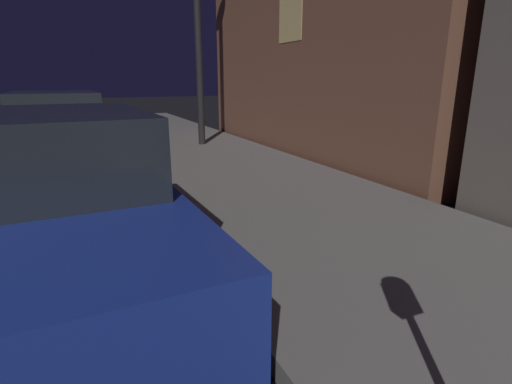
{
  "coord_description": "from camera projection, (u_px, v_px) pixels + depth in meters",
  "views": [
    {
      "loc": [
        3.12,
        -0.91,
        1.65
      ],
      "look_at": [
        4.05,
        1.09,
        1.02
      ],
      "focal_mm": 27.69,
      "sensor_mm": 36.0,
      "label": 1
    }
  ],
  "objects": [
    {
      "name": "car_blue",
      "position": [
        45.0,
        206.0,
        3.1
      ],
      "size": [
        2.1,
        4.25,
        1.43
      ],
      "color": "navy",
      "rests_on": "ground"
    },
    {
      "name": "car_white",
      "position": [
        58.0,
        128.0,
        7.91
      ],
      "size": [
        2.05,
        4.51,
        1.43
      ],
      "color": "silver",
      "rests_on": "ground"
    }
  ]
}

